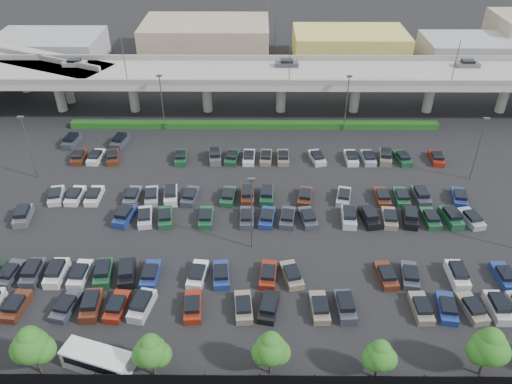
# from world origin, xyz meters

# --- Properties ---
(ground) EXTENTS (280.00, 280.00, 0.00)m
(ground) POSITION_xyz_m (0.00, 0.00, 0.00)
(ground) COLOR black
(overpass) EXTENTS (150.00, 13.00, 15.80)m
(overpass) POSITION_xyz_m (-0.22, 32.03, 6.97)
(overpass) COLOR gray
(overpass) RESTS_ON ground
(on_ramp) EXTENTS (50.93, 30.13, 8.80)m
(on_ramp) POSITION_xyz_m (-52.10, 43.05, 6.86)
(on_ramp) COLOR gray
(on_ramp) RESTS_ON ground
(hedge) EXTENTS (66.00, 1.60, 1.10)m
(hedge) POSITION_xyz_m (0.00, 25.00, 0.55)
(hedge) COLOR #1A4012
(hedge) RESTS_ON ground
(fence) EXTENTS (70.00, 0.10, 2.00)m
(fence) POSITION_xyz_m (-0.05, -28.00, 0.90)
(fence) COLOR black
(fence) RESTS_ON ground
(tree_row) EXTENTS (65.07, 3.66, 5.94)m
(tree_row) POSITION_xyz_m (0.70, -26.53, 3.52)
(tree_row) COLOR #332316
(tree_row) RESTS_ON ground
(shuttle_bus) EXTENTS (7.23, 4.29, 2.20)m
(shuttle_bus) POSITION_xyz_m (-14.53, -25.91, 1.20)
(shuttle_bus) COLOR silver
(shuttle_bus) RESTS_ON ground
(parked_cars) EXTENTS (63.09, 41.68, 1.67)m
(parked_cars) POSITION_xyz_m (-1.08, -3.77, 0.62)
(parked_cars) COLOR navy
(parked_cars) RESTS_ON ground
(light_poles) EXTENTS (66.90, 48.38, 10.30)m
(light_poles) POSITION_xyz_m (-4.13, 2.00, 6.24)
(light_poles) COLOR #46464B
(light_poles) RESTS_ON ground
(distant_buildings) EXTENTS (138.00, 24.00, 9.00)m
(distant_buildings) POSITION_xyz_m (12.38, 61.81, 3.74)
(distant_buildings) COLOR gray
(distant_buildings) RESTS_ON ground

